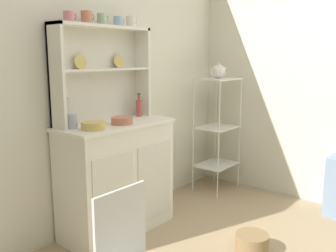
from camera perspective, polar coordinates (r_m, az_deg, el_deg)
name	(u,v)px	position (r m, az deg, el deg)	size (l,w,h in m)	color
wall_back	(99,78)	(3.15, -10.56, 7.26)	(3.84, 0.05, 2.50)	silver
hutch_cabinet	(117,176)	(3.06, -7.84, -7.71)	(0.96, 0.45, 0.91)	white
hutch_shelf_unit	(100,67)	(3.03, -10.39, 8.96)	(0.90, 0.18, 0.76)	silver
bakers_rack	(217,123)	(3.95, 7.59, 0.44)	(0.44, 0.33, 1.20)	silver
floor_basket	(252,243)	(2.93, 12.82, -17.19)	(0.24, 0.24, 0.14)	#93754C
cup_rose_0	(69,17)	(2.83, -15.02, 15.96)	(0.09, 0.08, 0.08)	#D17A84
cup_terracotta_1	(87,17)	(2.92, -12.45, 16.05)	(0.10, 0.08, 0.09)	#C67556
cup_sage_2	(102,19)	(3.01, -10.13, 15.92)	(0.09, 0.07, 0.09)	#9EB78E
cup_sky_3	(118,21)	(3.12, -7.68, 15.69)	(0.09, 0.07, 0.08)	#8EB2D1
cup_cream_4	(131,22)	(3.22, -5.72, 15.70)	(0.09, 0.08, 0.09)	silver
bowl_mixing_large	(94,126)	(2.72, -11.41, 0.07)	(0.18, 0.18, 0.06)	#DBB760
bowl_floral_medium	(122,121)	(2.90, -7.10, 0.84)	(0.17, 0.17, 0.06)	#C67556
jam_bottle	(139,107)	(3.25, -4.49, 2.89)	(0.05, 0.05, 0.20)	#B74C47
utensil_jar	(72,121)	(2.79, -14.60, 0.82)	(0.08, 0.08, 0.24)	#B2B7C6
porcelain_teapot	(218,72)	(3.89, 7.78, 8.33)	(0.23, 0.14, 0.16)	white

